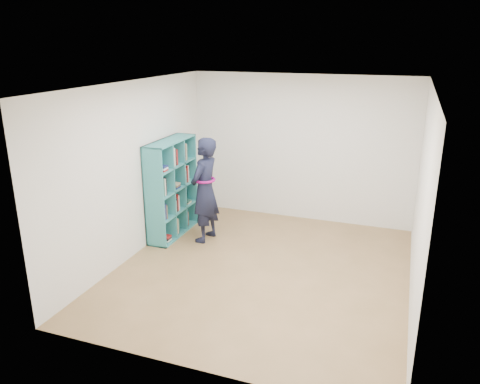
% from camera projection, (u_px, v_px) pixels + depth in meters
% --- Properties ---
extents(floor, '(4.50, 4.50, 0.00)m').
position_uv_depth(floor, '(262.00, 270.00, 6.70)').
color(floor, brown).
rests_on(floor, ground).
extents(ceiling, '(4.50, 4.50, 0.00)m').
position_uv_depth(ceiling, '(265.00, 85.00, 5.89)').
color(ceiling, white).
rests_on(ceiling, wall_back).
extents(wall_left, '(0.02, 4.50, 2.60)m').
position_uv_depth(wall_left, '(135.00, 170.00, 6.94)').
color(wall_left, silver).
rests_on(wall_left, floor).
extents(wall_right, '(0.02, 4.50, 2.60)m').
position_uv_depth(wall_right, '(421.00, 200.00, 5.64)').
color(wall_right, silver).
rests_on(wall_right, floor).
extents(wall_back, '(4.00, 0.02, 2.60)m').
position_uv_depth(wall_back, '(301.00, 149.00, 8.30)').
color(wall_back, silver).
rests_on(wall_back, floor).
extents(wall_front, '(4.00, 0.02, 2.60)m').
position_uv_depth(wall_front, '(191.00, 251.00, 4.28)').
color(wall_front, silver).
rests_on(wall_front, floor).
extents(bookshelf, '(0.35, 1.21, 1.62)m').
position_uv_depth(bookshelf, '(170.00, 189.00, 7.74)').
color(bookshelf, teal).
rests_on(bookshelf, floor).
extents(person, '(0.47, 0.66, 1.71)m').
position_uv_depth(person, '(205.00, 190.00, 7.47)').
color(person, black).
rests_on(person, floor).
extents(smartphone, '(0.01, 0.10, 0.14)m').
position_uv_depth(smartphone, '(199.00, 181.00, 7.57)').
color(smartphone, silver).
rests_on(smartphone, person).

